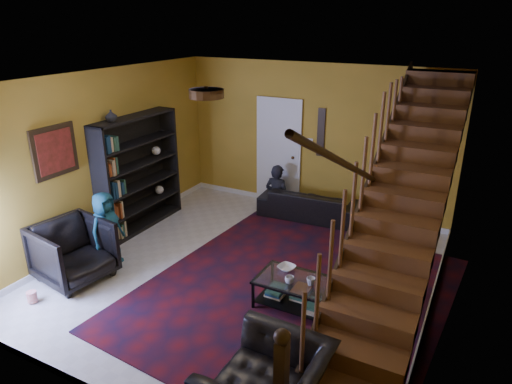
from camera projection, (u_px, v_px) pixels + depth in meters
floor at (243, 272)px, 6.79m from camera, size 5.50×5.50×0.00m
room at (215, 219)px, 8.45m from camera, size 5.50×5.50×5.50m
staircase at (399, 212)px, 5.37m from camera, size 0.95×5.02×3.18m
bookshelf at (139, 175)px, 7.97m from camera, size 0.35×1.80×2.00m
door at (279, 154)px, 8.98m from camera, size 0.82×0.05×2.05m
framed_picture at (55, 151)px, 6.52m from camera, size 0.04×0.74×0.74m
wall_hanging at (321, 132)px, 8.43m from camera, size 0.14×0.03×0.90m
ceiling_fixture at (206, 94)px, 5.14m from camera, size 0.40×0.40×0.10m
rug at (294, 293)px, 6.26m from camera, size 4.13×4.63×0.02m
sofa at (310, 204)px, 8.53m from camera, size 1.90×0.85×0.54m
armchair_left at (74, 252)px, 6.47m from camera, size 1.09×1.07×0.87m
person_adult_a at (277, 199)px, 8.88m from camera, size 0.52×0.36×1.37m
person_adult_b at (383, 217)px, 7.99m from camera, size 0.75×0.61×1.42m
person_child at (106, 229)px, 6.83m from camera, size 0.37×0.57×1.16m
coffee_table at (299, 293)px, 5.86m from camera, size 1.09×0.64×0.42m
cup_a at (290, 280)px, 5.72m from camera, size 0.13×0.13×0.09m
cup_b at (311, 281)px, 5.68m from camera, size 0.14×0.14×0.10m
bowl at (287, 268)px, 6.04m from camera, size 0.26×0.26×0.06m
vase at (111, 116)px, 7.15m from camera, size 0.18×0.18×0.19m
popcorn_bucket at (32, 297)px, 6.02m from camera, size 0.17×0.17×0.15m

